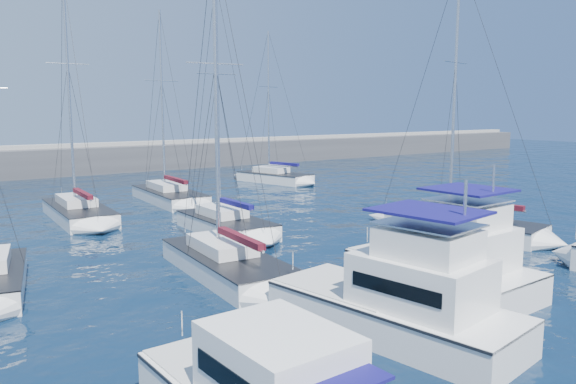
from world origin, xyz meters
TOP-DOWN VIEW (x-y plane):
  - ground at (0.00, 0.00)m, footprint 220.00×220.00m
  - breakwater at (0.00, 52.00)m, footprint 160.00×6.00m
  - motor_yacht_port_inner at (-3.77, -2.54)m, footprint 4.61×8.85m
  - motor_yacht_stbd_inner at (1.14, -0.36)m, footprint 3.96×7.73m
  - sailboat_mid_b at (-5.04, 6.84)m, footprint 3.69×8.79m
  - sailboat_mid_c at (-0.93, 14.41)m, footprint 2.97×7.65m
  - sailboat_mid_d at (10.34, 6.05)m, footprint 4.96×9.41m
  - sailboat_back_a at (-7.01, 23.59)m, footprint 3.42×9.16m
  - sailboat_back_b at (0.88, 26.97)m, footprint 3.57×9.38m
  - sailboat_back_c at (14.55, 32.33)m, footprint 4.96×8.41m

SIDE VIEW (x-z plane):
  - ground at x=0.00m, z-range 0.00..0.00m
  - sailboat_back_b at x=0.88m, z-range -7.13..8.16m
  - sailboat_mid_b at x=-5.04m, z-range -6.90..7.94m
  - sailboat_mid_d at x=10.34m, z-range -7.49..8.54m
  - sailboat_back_c at x=14.55m, z-range -7.11..8.18m
  - sailboat_back_a at x=-7.01m, z-range -7.71..8.78m
  - sailboat_mid_c at x=-0.93m, z-range -6.95..8.02m
  - breakwater at x=0.00m, z-range -1.17..3.28m
  - motor_yacht_port_inner at x=-3.77m, z-range -1.21..3.48m
  - motor_yacht_stbd_inner at x=1.14m, z-range -1.21..3.48m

